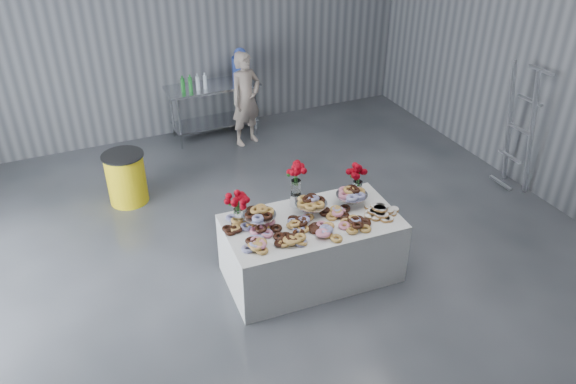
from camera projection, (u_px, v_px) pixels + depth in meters
name	position (u px, v px, depth m)	size (l,w,h in m)	color
ground	(291.00, 291.00, 6.24)	(9.00, 9.00, 0.00)	#34373B
room_walls	(260.00, 62.00, 4.81)	(8.04, 9.04, 4.02)	slate
display_table	(311.00, 248.00, 6.29)	(1.90, 1.00, 0.75)	white
prep_table	(213.00, 101.00, 9.24)	(1.50, 0.60, 0.90)	silver
donut_mounds	(314.00, 220.00, 6.03)	(1.80, 0.80, 0.09)	gold
cake_stand_left	(259.00, 213.00, 5.96)	(0.36, 0.36, 0.17)	silver
cake_stand_mid	(311.00, 202.00, 6.15)	(0.36, 0.36, 0.17)	silver
cake_stand_right	(352.00, 193.00, 6.30)	(0.36, 0.36, 0.17)	silver
danish_pile	(380.00, 210.00, 6.17)	(0.48, 0.48, 0.11)	white
bouquet_left	(238.00, 200.00, 5.90)	(0.26, 0.26, 0.42)	white
bouquet_right	(359.00, 173.00, 6.39)	(0.26, 0.26, 0.42)	white
bouquet_center	(296.00, 176.00, 6.15)	(0.26, 0.26, 0.57)	silver
water_jug	(241.00, 66.00, 9.13)	(0.28, 0.28, 0.55)	#4466E9
drink_bottles	(194.00, 82.00, 8.84)	(0.54, 0.08, 0.27)	#268C33
person	(246.00, 99.00, 8.96)	(0.56, 0.37, 1.53)	#CC8C93
trash_barrel	(126.00, 178.00, 7.63)	(0.56, 0.56, 0.72)	yellow
stepladder	(520.00, 129.00, 7.63)	(0.24, 0.47, 1.86)	silver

